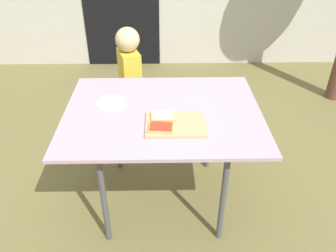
% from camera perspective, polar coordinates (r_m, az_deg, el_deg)
% --- Properties ---
extents(ground_plane, '(16.00, 16.00, 0.00)m').
position_cam_1_polar(ground_plane, '(2.49, -0.83, -11.80)').
color(ground_plane, olive).
extents(dining_table, '(1.17, 0.92, 0.72)m').
position_cam_1_polar(dining_table, '(2.08, -0.98, 1.12)').
color(dining_table, '#B696A8').
rests_on(dining_table, ground).
extents(cutting_board, '(0.34, 0.26, 0.01)m').
position_cam_1_polar(cutting_board, '(1.91, 1.15, 0.34)').
color(cutting_board, tan).
rests_on(cutting_board, dining_table).
extents(pizza_slice_far_left, '(0.14, 0.10, 0.02)m').
position_cam_1_polar(pizza_slice_far_left, '(1.95, -1.04, 1.63)').
color(pizza_slice_far_left, tan).
rests_on(pizza_slice_far_left, cutting_board).
extents(pizza_slice_near_left, '(0.14, 0.11, 0.02)m').
position_cam_1_polar(pizza_slice_near_left, '(1.85, -1.30, -0.26)').
color(pizza_slice_near_left, tan).
rests_on(pizza_slice_near_left, cutting_board).
extents(plate_white_left, '(0.18, 0.18, 0.01)m').
position_cam_1_polar(plate_white_left, '(2.15, -9.56, 3.87)').
color(plate_white_left, white).
rests_on(plate_white_left, dining_table).
extents(child_left, '(0.21, 0.27, 0.98)m').
position_cam_1_polar(child_left, '(2.81, -6.43, 8.05)').
color(child_left, '#39214C').
rests_on(child_left, ground).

